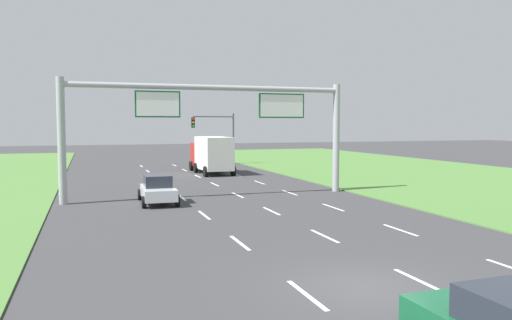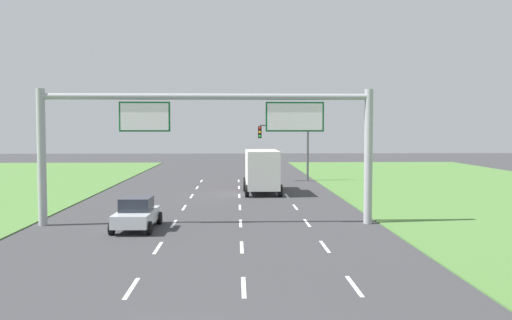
% 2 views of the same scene
% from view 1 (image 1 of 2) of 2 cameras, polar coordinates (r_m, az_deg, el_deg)
% --- Properties ---
extents(ground_plane, '(200.00, 200.00, 0.00)m').
position_cam_1_polar(ground_plane, '(14.22, 12.44, -14.07)').
color(ground_plane, '#38383A').
extents(lane_dashes_inner_left, '(0.14, 62.40, 0.01)m').
position_cam_1_polar(lane_dashes_inner_left, '(24.53, -5.95, -6.27)').
color(lane_dashes_inner_left, white).
rests_on(lane_dashes_inner_left, ground_plane).
extents(lane_dashes_inner_right, '(0.14, 62.40, 0.01)m').
position_cam_1_polar(lane_dashes_inner_right, '(25.51, 1.78, -5.85)').
color(lane_dashes_inner_right, white).
rests_on(lane_dashes_inner_right, ground_plane).
extents(lane_dashes_slip, '(0.14, 62.40, 0.01)m').
position_cam_1_polar(lane_dashes_slip, '(26.92, 8.81, -5.37)').
color(lane_dashes_slip, white).
rests_on(lane_dashes_slip, ground_plane).
extents(car_near_red, '(2.07, 4.14, 1.59)m').
position_cam_1_polar(car_near_red, '(28.44, -11.17, -3.32)').
color(car_near_red, silver).
rests_on(car_near_red, ground_plane).
extents(box_truck, '(2.78, 7.20, 3.30)m').
position_cam_1_polar(box_truck, '(44.95, -5.13, 0.70)').
color(box_truck, '#B21E19').
rests_on(box_truck, ground_plane).
extents(sign_gantry, '(17.24, 0.44, 7.00)m').
position_cam_1_polar(sign_gantry, '(30.14, -4.80, 4.97)').
color(sign_gantry, '#9EA0A5').
rests_on(sign_gantry, ground_plane).
extents(traffic_light_mast, '(4.76, 0.49, 5.60)m').
position_cam_1_polar(traffic_light_mast, '(54.70, -4.57, 3.52)').
color(traffic_light_mast, '#47494F').
rests_on(traffic_light_mast, ground_plane).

